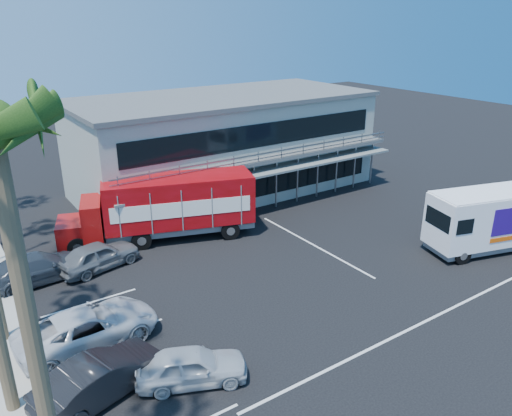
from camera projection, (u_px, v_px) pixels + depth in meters
ground at (321, 274)px, 26.44m from camera, size 120.00×120.00×0.00m
building at (224, 143)px, 38.23m from camera, size 22.40×12.00×7.30m
light_pole_near at (13, 259)px, 18.15m from camera, size 0.50×0.25×8.09m
red_truck at (166, 206)px, 29.94m from camera, size 11.71×6.14×3.86m
white_van at (491, 219)px, 28.57m from camera, size 7.75×4.45×3.59m
parked_car_a at (192, 366)px, 18.40m from camera, size 4.44×3.15×1.40m
parked_car_b at (101, 377)px, 17.67m from camera, size 5.12×2.98×1.59m
parked_car_c at (88, 328)px, 20.50m from camera, size 5.92×3.05×1.60m
parked_car_d at (38, 268)px, 25.48m from camera, size 5.35×2.58×1.50m
parked_car_e at (98, 256)px, 26.75m from camera, size 4.74×2.74×1.52m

